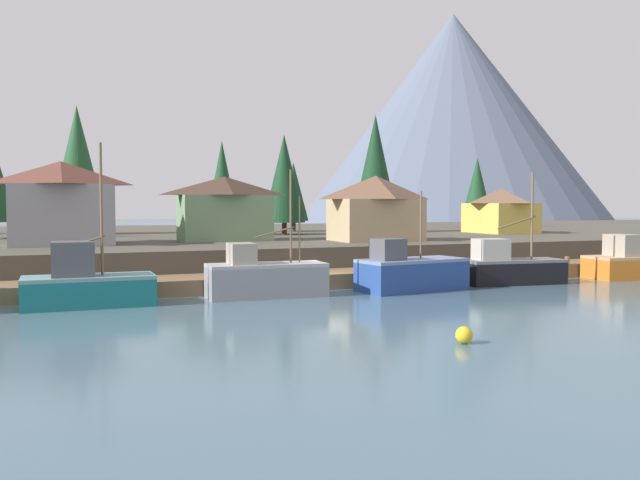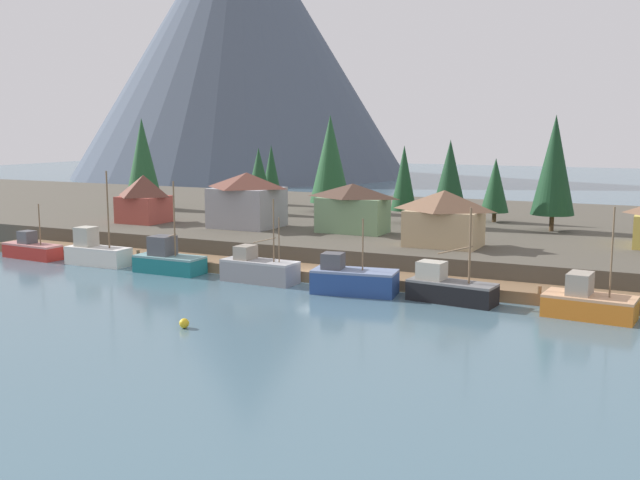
# 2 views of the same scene
# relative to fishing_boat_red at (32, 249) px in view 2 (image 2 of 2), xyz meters

# --- Properties ---
(ground_plane) EXTENTS (400.00, 400.00, 1.00)m
(ground_plane) POSITION_rel_fishing_boat_red_xyz_m (33.06, 21.50, -1.47)
(ground_plane) COLOR #476675
(dock) EXTENTS (80.00, 4.00, 1.60)m
(dock) POSITION_rel_fishing_boat_red_xyz_m (33.06, 3.49, -0.47)
(dock) COLOR brown
(dock) RESTS_ON ground_plane
(shoreline_bank) EXTENTS (400.00, 56.00, 2.50)m
(shoreline_bank) POSITION_rel_fishing_boat_red_xyz_m (33.06, 33.50, 0.28)
(shoreline_bank) COLOR #4C473D
(shoreline_bank) RESTS_ON ground_plane
(mountain_west_peak) EXTENTS (96.91, 96.91, 78.76)m
(mountain_west_peak) POSITION_rel_fishing_boat_red_xyz_m (-54.97, 131.35, 38.41)
(mountain_west_peak) COLOR #475160
(mountain_west_peak) RESTS_ON ground_plane
(fishing_boat_red) EXTENTS (7.22, 2.78, 5.97)m
(fishing_boat_red) POSITION_rel_fishing_boat_red_xyz_m (0.00, 0.00, 0.00)
(fishing_boat_red) COLOR maroon
(fishing_boat_red) RESTS_ON ground_plane
(fishing_boat_white) EXTENTS (6.91, 2.55, 9.69)m
(fishing_boat_white) POSITION_rel_fishing_boat_red_xyz_m (8.97, 0.10, 0.32)
(fishing_boat_white) COLOR silver
(fishing_boat_white) RESTS_ON ground_plane
(fishing_boat_teal) EXTENTS (6.94, 2.92, 8.94)m
(fishing_boat_teal) POSITION_rel_fishing_boat_red_xyz_m (18.23, -0.10, 0.26)
(fishing_boat_teal) COLOR #196B70
(fishing_boat_teal) RESTS_ON ground_plane
(fishing_boat_grey) EXTENTS (7.21, 2.94, 7.68)m
(fishing_boat_grey) POSITION_rel_fishing_boat_red_xyz_m (28.39, -0.10, 0.20)
(fishing_boat_grey) COLOR gray
(fishing_boat_grey) RESTS_ON ground_plane
(fishing_boat_blue) EXTENTS (7.46, 4.03, 6.45)m
(fishing_boat_blue) POSITION_rel_fishing_boat_red_xyz_m (38.04, -0.71, 0.21)
(fishing_boat_blue) COLOR navy
(fishing_boat_blue) RESTS_ON ground_plane
(fishing_boat_black) EXTENTS (7.33, 3.25, 7.81)m
(fishing_boat_black) POSITION_rel_fishing_boat_red_xyz_m (46.27, -0.23, 0.16)
(fishing_boat_black) COLOR black
(fishing_boat_black) RESTS_ON ground_plane
(fishing_boat_orange) EXTENTS (6.73, 3.72, 8.35)m
(fishing_boat_orange) POSITION_rel_fishing_boat_red_xyz_m (56.98, -0.52, 0.15)
(fishing_boat_orange) COLOR #CC6B1E
(fishing_boat_orange) RESTS_ON ground_plane
(house_tan) EXTENTS (7.40, 5.10, 5.49)m
(house_tan) POSITION_rel_fishing_boat_red_xyz_m (42.04, 12.26, 4.34)
(house_tan) COLOR tan
(house_tan) RESTS_ON shoreline_bank
(house_red) EXTENTS (5.53, 5.23, 5.80)m
(house_red) POSITION_rel_fishing_boat_red_xyz_m (3.85, 14.21, 4.50)
(house_red) COLOR #9E4238
(house_red) RESTS_ON shoreline_bank
(house_grey) EXTENTS (7.66, 6.84, 6.34)m
(house_grey) POSITION_rel_fishing_boat_red_xyz_m (17.31, 16.13, 4.77)
(house_grey) COLOR gray
(house_grey) RESTS_ON shoreline_bank
(house_green) EXTENTS (7.85, 4.24, 5.42)m
(house_green) POSITION_rel_fishing_boat_red_xyz_m (30.24, 17.16, 4.30)
(house_green) COLOR #6B8E66
(house_green) RESTS_ON shoreline_bank
(conifer_near_right) EXTENTS (3.42, 3.42, 7.84)m
(conifer_near_right) POSITION_rel_fishing_boat_red_xyz_m (42.18, 33.32, 6.04)
(conifer_near_right) COLOR #4C3823
(conifer_near_right) RESTS_ON shoreline_bank
(conifer_mid_left) EXTENTS (2.96, 2.96, 8.95)m
(conifer_mid_left) POSITION_rel_fishing_boat_red_xyz_m (7.24, 39.62, 6.71)
(conifer_mid_left) COLOR #4C3823
(conifer_mid_left) RESTS_ON shoreline_bank
(conifer_mid_right) EXTENTS (4.78, 4.78, 12.92)m
(conifer_mid_right) POSITION_rel_fishing_boat_red_xyz_m (49.83, 27.93, 8.91)
(conifer_mid_right) COLOR #4C3823
(conifer_mid_right) RESTS_ON shoreline_bank
(conifer_back_left) EXTENTS (4.27, 4.27, 10.13)m
(conifer_back_left) POSITION_rel_fishing_boat_red_xyz_m (38.58, 25.99, 7.21)
(conifer_back_left) COLOR #4C3823
(conifer_back_left) RESTS_ON shoreline_bank
(conifer_back_right) EXTENTS (3.14, 3.14, 9.41)m
(conifer_back_right) POSITION_rel_fishing_boat_red_xyz_m (32.51, 27.40, 6.99)
(conifer_back_right) COLOR #4C3823
(conifer_back_right) RESTS_ON shoreline_bank
(conifer_centre) EXTENTS (5.59, 5.59, 13.21)m
(conifer_centre) POSITION_rel_fishing_boat_red_xyz_m (19.22, 34.84, 8.79)
(conifer_centre) COLOR #4C3823
(conifer_centre) RESTS_ON shoreline_bank
(conifer_far_left) EXTENTS (5.13, 5.13, 12.84)m
(conifer_far_left) POSITION_rel_fishing_boat_red_xyz_m (-6.52, 26.93, 8.57)
(conifer_far_left) COLOR #4C3823
(conifer_far_left) RESTS_ON shoreline_bank
(conifer_far_right) EXTENTS (3.64, 3.64, 8.86)m
(conifer_far_right) POSITION_rel_fishing_boat_red_xyz_m (11.83, 28.15, 6.70)
(conifer_far_right) COLOR #4C3823
(conifer_far_right) RESTS_ON shoreline_bank
(channel_buoy) EXTENTS (0.70, 0.70, 0.70)m
(channel_buoy) POSITION_rel_fishing_boat_red_xyz_m (31.77, -16.11, -0.62)
(channel_buoy) COLOR gold
(channel_buoy) RESTS_ON ground_plane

